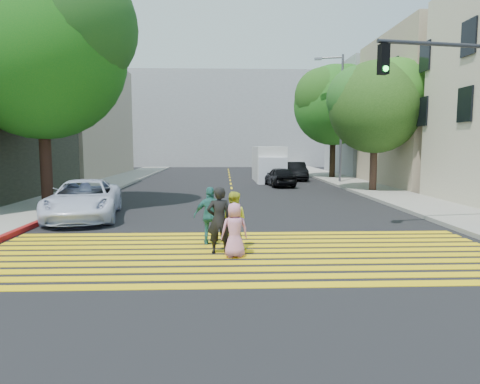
{
  "coord_description": "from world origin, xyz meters",
  "views": [
    {
      "loc": [
        -0.45,
        -9.36,
        2.77
      ],
      "look_at": [
        0.0,
        3.0,
        1.4
      ],
      "focal_mm": 32.0,
      "sensor_mm": 36.0,
      "label": 1
    }
  ],
  "objects": [
    {
      "name": "silver_car",
      "position": [
        3.64,
        30.53,
        0.65
      ],
      "size": [
        2.47,
        4.7,
        1.3
      ],
      "primitive_type": "imported",
      "rotation": [
        0.0,
        0.0,
        2.99
      ],
      "color": "#B5B5B6",
      "rests_on": "ground"
    },
    {
      "name": "ground",
      "position": [
        0.0,
        0.0,
        0.0
      ],
      "size": [
        120.0,
        120.0,
        0.0
      ],
      "primitive_type": "plane",
      "color": "black"
    },
    {
      "name": "tree_right_far",
      "position": [
        8.43,
        25.29,
        6.28
      ],
      "size": [
        8.15,
        8.02,
        9.3
      ],
      "rotation": [
        0.0,
        0.0,
        0.3
      ],
      "color": "black",
      "rests_on": "ground"
    },
    {
      "name": "street_lamp",
      "position": [
        7.65,
        20.99,
        5.18
      ],
      "size": [
        2.03,
        0.62,
        9.03
      ],
      "rotation": [
        0.0,
        0.0,
        -0.21
      ],
      "color": "#5A5966",
      "rests_on": "ground"
    },
    {
      "name": "traffic_signal",
      "position": [
        6.96,
        3.79,
        4.0
      ],
      "size": [
        4.18,
        0.99,
        6.19
      ],
      "rotation": [
        0.0,
        0.0,
        0.16
      ],
      "color": "black",
      "rests_on": "ground"
    },
    {
      "name": "lane_line",
      "position": [
        0.0,
        22.5,
        0.01
      ],
      "size": [
        0.12,
        34.4,
        0.01
      ],
      "color": "yellow",
      "rests_on": "ground"
    },
    {
      "name": "white_sedan",
      "position": [
        -5.72,
        6.72,
        0.73
      ],
      "size": [
        3.27,
        5.58,
        1.46
      ],
      "primitive_type": "imported",
      "rotation": [
        0.0,
        0.0,
        0.17
      ],
      "color": "silver",
      "rests_on": "ground"
    },
    {
      "name": "tree_left",
      "position": [
        -8.04,
        9.36,
        6.94
      ],
      "size": [
        9.61,
        9.33,
        10.3
      ],
      "rotation": [
        0.0,
        0.0,
        -0.4
      ],
      "color": "black",
      "rests_on": "ground"
    },
    {
      "name": "curb_red",
      "position": [
        -6.9,
        6.0,
        0.08
      ],
      "size": [
        0.2,
        8.0,
        0.16
      ],
      "primitive_type": "cube",
      "color": "maroon",
      "rests_on": "ground"
    },
    {
      "name": "tree_right_near",
      "position": [
        8.31,
        15.25,
        5.2
      ],
      "size": [
        6.98,
        6.74,
        7.68
      ],
      "rotation": [
        0.0,
        0.0,
        -0.34
      ],
      "color": "black",
      "rests_on": "ground"
    },
    {
      "name": "pedestrian_child",
      "position": [
        -0.21,
        0.98,
        0.68
      ],
      "size": [
        0.73,
        0.54,
        1.37
      ],
      "primitive_type": "imported",
      "rotation": [
        0.0,
        0.0,
        3.31
      ],
      "color": "#CD7EA1",
      "rests_on": "ground"
    },
    {
      "name": "pedestrian_woman",
      "position": [
        -0.23,
        1.8,
        0.77
      ],
      "size": [
        0.87,
        0.75,
        1.54
      ],
      "primitive_type": "imported",
      "rotation": [
        0.0,
        0.0,
        2.9
      ],
      "color": "#C6D132",
      "rests_on": "ground"
    },
    {
      "name": "backdrop_block",
      "position": [
        0.0,
        48.0,
        6.0
      ],
      "size": [
        30.0,
        8.0,
        12.0
      ],
      "primitive_type": "cube",
      "color": "gray",
      "rests_on": "ground"
    },
    {
      "name": "pedestrian_man",
      "position": [
        -0.6,
        1.42,
        0.86
      ],
      "size": [
        0.67,
        0.48,
        1.71
      ],
      "primitive_type": "imported",
      "rotation": [
        0.0,
        0.0,
        3.26
      ],
      "color": "black",
      "rests_on": "ground"
    },
    {
      "name": "sidewalk_right",
      "position": [
        8.5,
        15.0,
        0.07
      ],
      "size": [
        3.0,
        60.0,
        0.15
      ],
      "primitive_type": "cube",
      "color": "gray",
      "rests_on": "ground"
    },
    {
      "name": "crosswalk",
      "position": [
        0.0,
        1.28,
        0.01
      ],
      "size": [
        13.4,
        5.3,
        0.01
      ],
      "color": "yellow",
      "rests_on": "ground"
    },
    {
      "name": "dark_car_near",
      "position": [
        3.26,
        19.02,
        0.65
      ],
      "size": [
        1.96,
        3.99,
        1.31
      ],
      "primitive_type": "imported",
      "rotation": [
        0.0,
        0.0,
        3.25
      ],
      "color": "black",
      "rests_on": "ground"
    },
    {
      "name": "dark_car_parked",
      "position": [
        5.14,
        24.06,
        0.71
      ],
      "size": [
        1.66,
        4.35,
        1.42
      ],
      "primitive_type": "imported",
      "rotation": [
        0.0,
        0.0,
        -0.04
      ],
      "color": "black",
      "rests_on": "ground"
    },
    {
      "name": "building_right_grey",
      "position": [
        15.0,
        30.0,
        5.0
      ],
      "size": [
        10.0,
        10.0,
        10.0
      ],
      "primitive_type": "cube",
      "color": "gray",
      "rests_on": "ground"
    },
    {
      "name": "building_left_tan",
      "position": [
        -16.0,
        28.0,
        5.0
      ],
      "size": [
        12.0,
        16.0,
        10.0
      ],
      "primitive_type": "cube",
      "color": "tan",
      "rests_on": "ground"
    },
    {
      "name": "sidewalk_left",
      "position": [
        -8.5,
        22.0,
        0.07
      ],
      "size": [
        3.0,
        40.0,
        0.15
      ],
      "primitive_type": "cube",
      "color": "gray",
      "rests_on": "ground"
    },
    {
      "name": "pedestrian_extra",
      "position": [
        -0.83,
        2.4,
        0.81
      ],
      "size": [
        0.96,
        0.43,
        1.61
      ],
      "primitive_type": "imported",
      "rotation": [
        0.0,
        0.0,
        3.18
      ],
      "color": "#2C736F",
      "rests_on": "ground"
    },
    {
      "name": "building_right_tan",
      "position": [
        15.0,
        19.0,
        5.0
      ],
      "size": [
        10.0,
        10.0,
        10.0
      ],
      "primitive_type": "cube",
      "color": "tan",
      "rests_on": "ground"
    },
    {
      "name": "white_van",
      "position": [
        2.92,
        22.9,
        1.25
      ],
      "size": [
        2.18,
        5.61,
        2.63
      ],
      "rotation": [
        0.0,
        0.0,
        0.01
      ],
      "color": "silver",
      "rests_on": "ground"
    }
  ]
}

